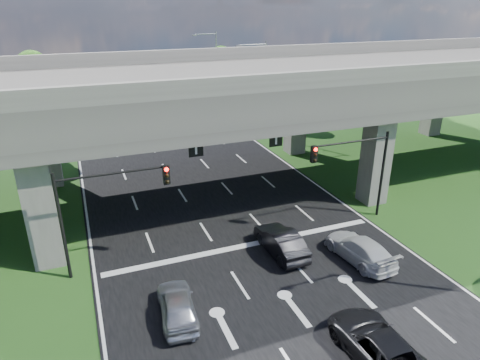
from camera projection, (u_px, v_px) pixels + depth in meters
ground at (271, 278)px, 22.93m from camera, size 160.00×160.00×0.00m
road at (213, 202)px, 31.51m from camera, size 18.00×120.00×0.03m
overpass at (202, 90)px, 30.17m from camera, size 80.00×15.00×10.00m
signal_right at (357, 162)px, 27.34m from camera, size 5.76×0.54×6.00m
signal_left at (103, 201)px, 22.06m from camera, size 5.76×0.54×6.00m
streetlight_far at (262, 83)px, 44.68m from camera, size 3.38×0.25×10.00m
streetlight_beyond at (214, 63)px, 58.41m from camera, size 3.38×0.25×10.00m
tree_left_near at (10, 108)px, 38.68m from camera, size 4.50×4.50×7.80m
tree_left_far at (31, 77)px, 52.63m from camera, size 4.80×4.80×8.32m
tree_right_near at (271, 87)px, 49.63m from camera, size 4.20×4.20×7.28m
tree_right_mid at (265, 78)px, 57.63m from camera, size 3.91×3.90×6.76m
tree_right_far at (218, 67)px, 62.90m from camera, size 4.50×4.50×7.80m
car_silver at (177, 305)px, 19.77m from camera, size 2.03×4.19×1.38m
car_dark at (281, 242)px, 24.91m from camera, size 1.63×4.50×1.47m
car_white at (360, 249)px, 24.23m from camera, size 2.35×4.92×1.38m
car_trailing at (379, 346)px, 17.38m from camera, size 2.37×5.13×1.43m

